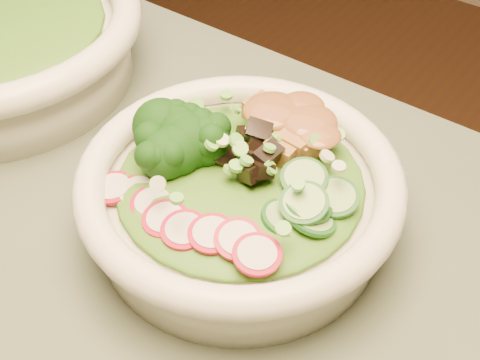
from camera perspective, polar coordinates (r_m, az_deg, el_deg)
The scene contains 9 objects.
salad_bowl at distance 0.53m, azimuth 0.00°, elevation -1.49°, with size 0.26×0.26×0.07m.
lettuce_bed at distance 0.51m, azimuth 0.00°, elevation 0.08°, with size 0.19×0.19×0.02m, color #265912.
broccoli_florets at distance 0.53m, azimuth -5.25°, elevation 3.79°, with size 0.08×0.07×0.04m, color black, non-canonical shape.
radish_slices at distance 0.48m, azimuth -4.32°, elevation -3.97°, with size 0.10×0.04×0.02m, color maroon, non-canonical shape.
cucumber_slices at distance 0.48m, azimuth 5.78°, elevation -2.16°, with size 0.07×0.07×0.03m, color #85B363, non-canonical shape.
mushroom_heap at distance 0.51m, azimuth 0.78°, elevation 1.84°, with size 0.07×0.07×0.04m, color black, non-canonical shape.
tofu_cubes at distance 0.54m, azimuth 3.97°, elevation 4.36°, with size 0.09×0.06×0.03m, color olive, non-canonical shape.
peanut_sauce at distance 0.53m, azimuth 4.03°, elevation 5.38°, with size 0.07×0.05×0.02m, color brown.
scallion_garnish at distance 0.50m, azimuth 0.00°, elevation 1.93°, with size 0.18×0.18×0.02m, color #62B540, non-canonical shape.
Camera 1 is at (0.22, -0.13, 1.17)m, focal length 50.00 mm.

